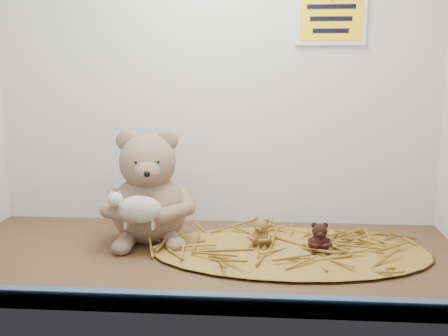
# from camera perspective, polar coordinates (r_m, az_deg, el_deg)

# --- Properties ---
(alcove_shell) EXTENTS (1.20, 0.60, 0.90)m
(alcove_shell) POSITION_cam_1_polar(r_m,az_deg,el_deg) (1.32, -1.72, 11.13)
(alcove_shell) COLOR #3F2D16
(alcove_shell) RESTS_ON ground
(front_rail) EXTENTS (1.19, 0.02, 0.04)m
(front_rail) POSITION_cam_1_polar(r_m,az_deg,el_deg) (1.03, -3.91, -13.47)
(front_rail) COLOR #3A516F
(front_rail) RESTS_ON shelf_floor
(straw_bed) EXTENTS (0.66, 0.38, 0.01)m
(straw_bed) POSITION_cam_1_polar(r_m,az_deg,el_deg) (1.33, 6.68, -8.35)
(straw_bed) COLOR olive
(straw_bed) RESTS_ON shelf_floor
(main_teddy) EXTENTS (0.27, 0.28, 0.28)m
(main_teddy) POSITION_cam_1_polar(r_m,az_deg,el_deg) (1.39, -7.70, -1.83)
(main_teddy) COLOR #92725A
(main_teddy) RESTS_ON shelf_floor
(toy_lamb) EXTENTS (0.14, 0.08, 0.09)m
(toy_lamb) POSITION_cam_1_polar(r_m,az_deg,el_deg) (1.31, -8.59, -4.17)
(toy_lamb) COLOR #B5B2A2
(toy_lamb) RESTS_ON main_teddy
(mini_teddy_tan) EXTENTS (0.08, 0.08, 0.07)m
(mini_teddy_tan) POSITION_cam_1_polar(r_m,az_deg,el_deg) (1.33, 3.82, -6.41)
(mini_teddy_tan) COLOR brown
(mini_teddy_tan) RESTS_ON straw_bed
(mini_teddy_brown) EXTENTS (0.06, 0.06, 0.07)m
(mini_teddy_brown) POSITION_cam_1_polar(r_m,az_deg,el_deg) (1.31, 9.67, -6.84)
(mini_teddy_brown) COLOR black
(mini_teddy_brown) RESTS_ON straw_bed
(wall_sign) EXTENTS (0.16, 0.01, 0.11)m
(wall_sign) POSITION_cam_1_polar(r_m,az_deg,el_deg) (1.53, 10.80, 14.66)
(wall_sign) COLOR yellow
(wall_sign) RESTS_ON back_wall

